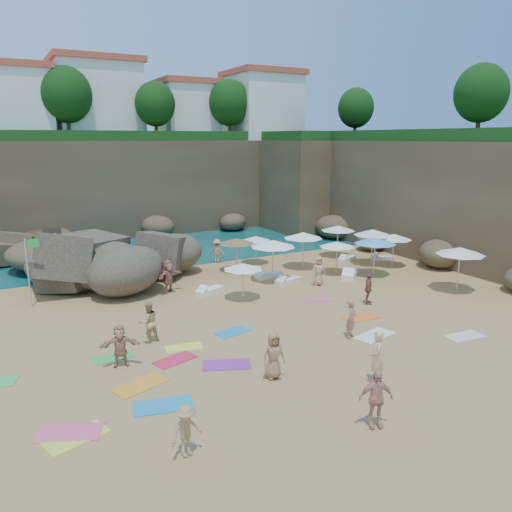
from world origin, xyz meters
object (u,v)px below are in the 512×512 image
flag_pole (30,263)px  person_stand_4 (319,271)px  person_stand_5 (169,276)px  rock_outcrop (122,286)px  lounger_0 (210,291)px  person_stand_2 (217,251)px  parasol_2 (338,228)px  parasol_1 (256,239)px  person_stand_1 (148,322)px  person_stand_3 (368,289)px  parasol_0 (303,235)px  person_stand_6 (377,358)px

flag_pole → person_stand_4: flag_pole is taller
person_stand_5 → rock_outcrop: bearing=101.2°
lounger_0 → person_stand_2: person_stand_2 is taller
rock_outcrop → parasol_2: bearing=-0.1°
rock_outcrop → person_stand_4: (9.93, -5.17, 0.84)m
rock_outcrop → parasol_1: 9.36m
flag_pole → parasol_2: bearing=4.1°
parasol_1 → parasol_2: parasol_2 is taller
flag_pole → lounger_0: size_ratio=2.06×
parasol_2 → lounger_0: 12.05m
parasol_2 → person_stand_1: (-16.14, -8.52, -1.19)m
rock_outcrop → person_stand_5: (1.94, -2.48, 0.91)m
lounger_0 → person_stand_2: size_ratio=1.05×
person_stand_4 → flag_pole: bearing=-175.8°
person_stand_1 → person_stand_3: (11.19, -0.53, -0.06)m
parasol_1 → person_stand_2: parasol_1 is taller
person_stand_3 → person_stand_5: bearing=92.4°
parasol_2 → parasol_0: bearing=-158.8°
parasol_0 → person_stand_4: parasol_0 is taller
rock_outcrop → person_stand_5: person_stand_5 is taller
person_stand_2 → person_stand_5: size_ratio=0.88×
flag_pole → person_stand_6: 17.26m
person_stand_2 → person_stand_3: size_ratio=0.99×
parasol_0 → person_stand_5: parasol_0 is taller
person_stand_1 → rock_outcrop: bearing=-104.1°
rock_outcrop → person_stand_4: 11.23m
parasol_0 → lounger_0: size_ratio=1.47×
parasol_0 → person_stand_3: size_ratio=1.54×
lounger_0 → person_stand_4: size_ratio=1.01×
parasol_0 → person_stand_1: parasol_0 is taller
rock_outcrop → lounger_0: rock_outcrop is taller
rock_outcrop → parasol_1: size_ratio=3.92×
parasol_2 → person_stand_2: size_ratio=1.47×
person_stand_1 → person_stand_6: 9.25m
flag_pole → lounger_0: 9.12m
flag_pole → parasol_0: flag_pole is taller
parasol_1 → person_stand_3: (1.07, -10.02, -0.91)m
parasol_2 → person_stand_2: bearing=163.1°
person_stand_2 → person_stand_5: person_stand_5 is taller
parasol_2 → person_stand_3: 10.40m
flag_pole → person_stand_2: flag_pole is taller
person_stand_5 → person_stand_2: bearing=17.2°
lounger_0 → parasol_2: bearing=-5.6°
person_stand_2 → person_stand_3: person_stand_3 is taller
flag_pole → person_stand_4: bearing=-14.1°
person_stand_3 → person_stand_6: 8.61m
rock_outcrop → person_stand_2: person_stand_2 is taller
parasol_1 → lounger_0: (-5.30, -4.58, -1.59)m
rock_outcrop → parasol_1: bearing=5.8°
parasol_1 → person_stand_5: 8.02m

